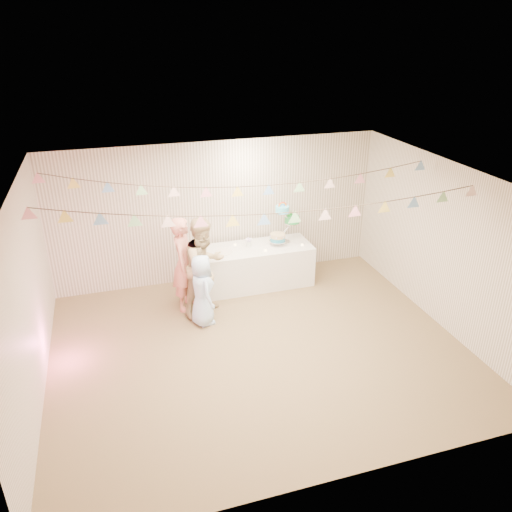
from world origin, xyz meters
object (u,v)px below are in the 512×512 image
object	(u,v)px
person_adult_a	(184,264)
person_child	(202,290)
person_adult_b	(205,267)
cake_stand	(284,224)
table	(256,266)

from	to	relation	value
person_adult_a	person_child	distance (m)	0.64
person_adult_a	person_adult_b	size ratio (longest dim) A/B	0.97
cake_stand	person_child	world-z (taller)	cake_stand
cake_stand	person_child	distance (m)	2.12
person_adult_a	person_adult_b	world-z (taller)	person_adult_b
person_child	person_adult_a	bearing A→B (deg)	7.90
cake_stand	table	bearing A→B (deg)	-174.81
person_adult_b	table	bearing A→B (deg)	0.04
person_adult_a	cake_stand	bearing A→B (deg)	-54.37
table	person_child	world-z (taller)	person_child
cake_stand	person_adult_b	distance (m)	1.83
person_adult_b	cake_stand	bearing A→B (deg)	-8.11
cake_stand	person_adult_a	distance (m)	2.02
table	person_adult_b	bearing A→B (deg)	-147.10
table	person_adult_b	xyz separation A→B (m)	(-1.09, -0.71, 0.47)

